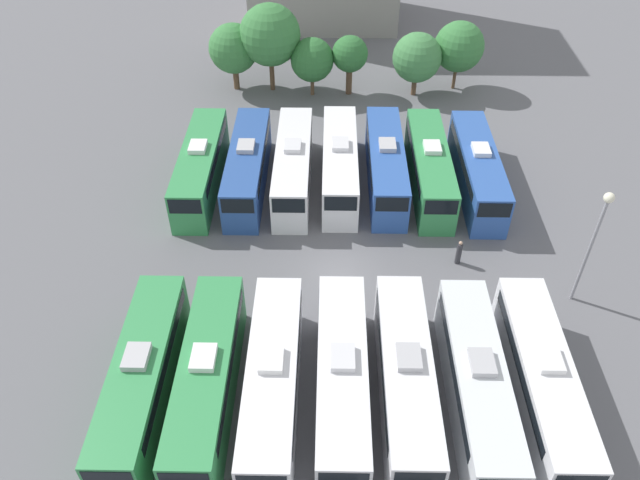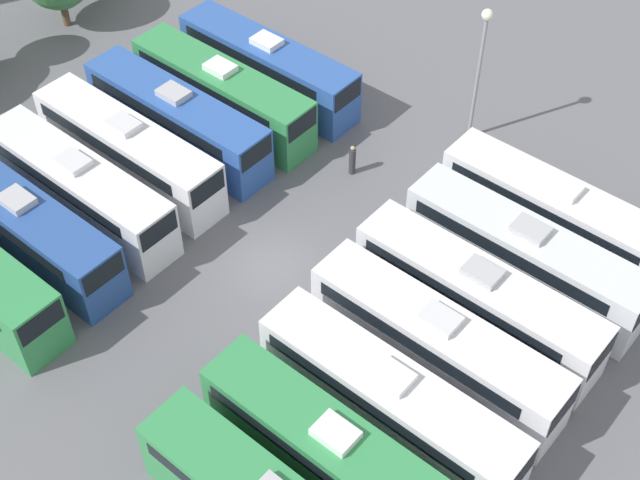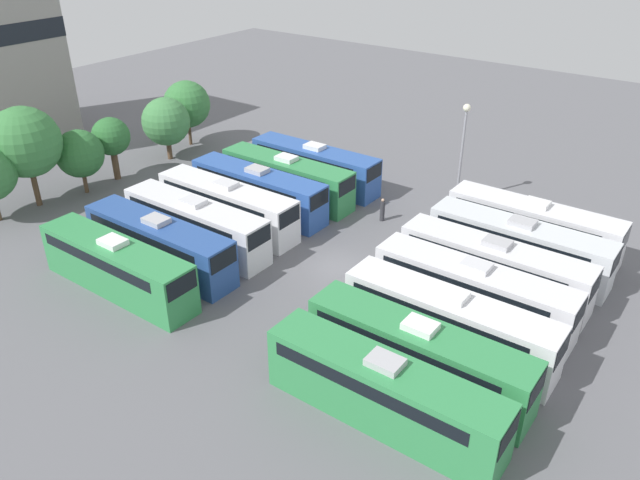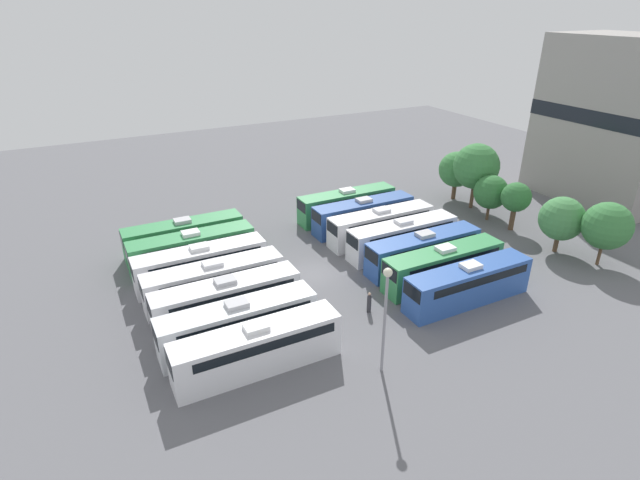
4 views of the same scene
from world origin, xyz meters
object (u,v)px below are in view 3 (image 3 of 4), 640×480
bus_9 (195,223)px  light_pole (464,137)px  bus_12 (287,177)px  tree_5 (187,104)px  bus_3 (472,290)px  bus_5 (518,245)px  bus_13 (314,165)px  tree_4 (166,122)px  worker_person (382,210)px  bus_4 (493,266)px  bus_11 (258,190)px  bus_10 (227,205)px  bus_1 (417,353)px  bus_8 (159,243)px  bus_6 (532,225)px  tree_3 (111,137)px  tree_1 (25,142)px  bus_2 (448,321)px  tree_2 (80,154)px  bus_0 (383,390)px  bus_7 (117,265)px

bus_9 → light_pole: 21.39m
bus_12 → tree_5: bearing=75.0°
bus_3 → bus_5: 6.79m
bus_5 → bus_13: (3.32, 18.98, 0.00)m
tree_4 → worker_person: bearing=-88.3°
bus_4 → bus_11: 19.23m
bus_4 → bus_10: size_ratio=1.00×
bus_1 → worker_person: size_ratio=6.45×
bus_10 → tree_5: tree_5 is taller
bus_1 → bus_8: same height
bus_4 → bus_5: same height
worker_person → bus_13: bearing=73.5°
worker_person → bus_8: bearing=150.0°
bus_5 → bus_11: bearing=99.8°
bus_6 → tree_3: bearing=105.3°
bus_11 → tree_1: 18.06m
bus_2 → tree_2: tree_2 is taller
bus_10 → bus_12: bearing=-2.5°
bus_13 → tree_5: size_ratio=1.85×
bus_2 → bus_3: 3.51m
tree_3 → tree_5: 9.94m
tree_2 → bus_5: bearing=-74.6°
bus_0 → tree_4: tree_4 is taller
bus_0 → bus_9: bearing=70.7°
bus_9 → bus_10: (3.45, 0.28, 0.00)m
bus_13 → tree_1: size_ratio=1.47×
bus_2 → light_pole: (17.70, 7.68, 3.64)m
bus_0 → tree_3: tree_3 is taller
tree_4 → tree_5: (3.87, 1.29, 0.48)m
bus_5 → worker_person: size_ratio=6.45×
bus_0 → bus_1: 3.30m
bus_6 → bus_10: 21.76m
tree_1 → bus_13: bearing=-43.4°
bus_6 → tree_5: (0.71, 34.67, 2.29)m
bus_3 → bus_10: same height
bus_2 → bus_9: same height
worker_person → tree_1: size_ratio=0.23×
tree_4 → bus_6: bearing=-84.6°
bus_12 → light_pole: (7.55, -11.54, 3.64)m
bus_7 → bus_11: bearing=2.0°
bus_13 → tree_2: size_ratio=2.19×
bus_6 → bus_2: bearing=-179.0°
bus_3 → bus_13: same height
bus_1 → bus_11: size_ratio=1.00×
light_pole → tree_5: (-3.36, 27.23, -1.35)m
bus_5 → tree_5: size_ratio=1.85×
bus_10 → tree_2: size_ratio=2.19×
bus_5 → bus_10: bearing=109.1°
bus_6 → light_pole: bearing=61.3°
bus_1 → tree_2: tree_2 is taller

